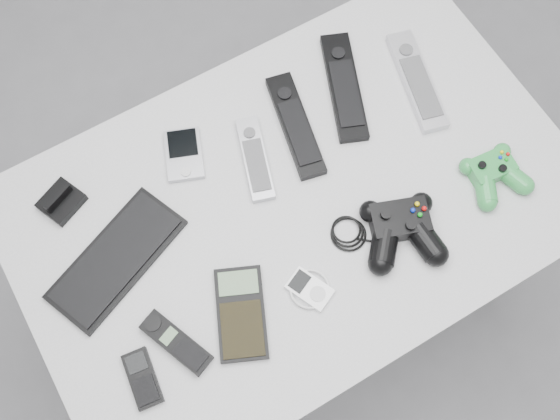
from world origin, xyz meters
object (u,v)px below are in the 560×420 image
remote_silver_a (255,158)px  controller_black (402,228)px  pda_keyboard (117,259)px  mobile_phone (142,378)px  cordless_handset (176,342)px  calculator (241,313)px  controller_green (494,173)px  desk (295,213)px  remote_black_a (295,125)px  remote_silver_b (417,80)px  mp3_player (310,289)px  pda (184,154)px  remote_black_b (344,86)px

remote_silver_a → controller_black: size_ratio=0.70×
remote_silver_a → pda_keyboard: bearing=-153.5°
controller_black → mobile_phone: bearing=-159.4°
mobile_phone → cordless_handset: bearing=25.1°
calculator → controller_black: 0.36m
controller_green → desk: bearing=163.5°
remote_silver_a → remote_black_a: 0.12m
desk → controller_black: 0.24m
remote_silver_b → mp3_player: 0.53m
desk → mp3_player: mp3_player is taller
mobile_phone → calculator: same height
pda_keyboard → remote_silver_b: bearing=-19.6°
desk → remote_silver_b: (0.37, 0.11, 0.08)m
desk → remote_silver_b: size_ratio=4.59×
pda → remote_black_b: 0.38m
desk → remote_silver_a: remote_silver_a is taller
remote_silver_b → controller_black: 0.35m
remote_black_b → mobile_phone: remote_black_b is taller
remote_black_b → mp3_player: size_ratio=3.08×
desk → calculator: size_ratio=6.32×
pda → remote_black_b: bearing=16.7°
desk → controller_green: size_ratio=8.45×
pda → controller_green: size_ratio=0.86×
calculator → controller_green: (0.59, -0.01, 0.01)m
remote_silver_a → remote_silver_b: bearing=15.7°
remote_black_b → calculator: 0.54m
calculator → controller_green: controller_green is taller
cordless_handset → controller_green: size_ratio=1.08×
pda → cordless_handset: 0.39m
remote_silver_a → cordless_handset: size_ratio=1.30×
mp3_player → cordless_handset: bearing=147.6°
remote_silver_a → calculator: 0.33m
remote_black_a → remote_black_b: (0.14, 0.03, 0.00)m
desk → pda: (-0.15, 0.21, 0.08)m
pda_keyboard → mobile_phone: same height
cordless_handset → controller_green: bearing=-23.7°
cordless_handset → remote_silver_b: bearing=-3.2°
mobile_phone → mp3_player: size_ratio=1.25×
desk → remote_silver_b: remote_silver_b is taller
pda → cordless_handset: cordless_handset is taller
desk → remote_black_b: size_ratio=4.34×
remote_silver_b → cordless_handset: bearing=-146.5°
remote_black_b → calculator: (-0.44, -0.32, -0.00)m
remote_black_a → controller_black: 0.32m
pda_keyboard → pda: same height
pda_keyboard → pda: (0.22, 0.14, 0.00)m
mobile_phone → cordless_handset: size_ratio=0.73×
mobile_phone → controller_black: size_ratio=0.39×
desk → mp3_player: size_ratio=13.38×
remote_silver_b → controller_black: (-0.23, -0.27, 0.01)m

